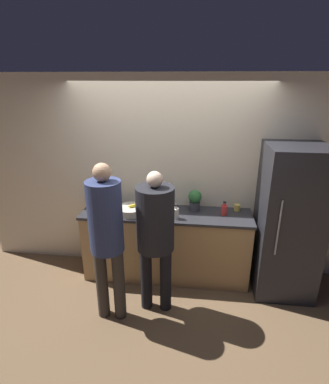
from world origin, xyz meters
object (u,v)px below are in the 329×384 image
refrigerator (288,222)px  bottle_green (94,205)px  potted_plant (195,200)px  person_center (155,229)px  bottle_red (224,210)px  cup_yellow (237,208)px  bottle_clear (176,213)px  utensil_crock (156,200)px  person_left (106,231)px  fruit_bowl (130,210)px

refrigerator → bottle_green: size_ratio=13.17×
refrigerator → potted_plant: (-1.12, 0.20, 0.15)m
potted_plant → person_center: bearing=-117.6°
bottle_red → cup_yellow: bearing=39.6°
bottle_green → bottle_clear: bearing=-8.9°
bottle_clear → cup_yellow: (0.77, 0.33, -0.03)m
refrigerator → cup_yellow: bearing=156.2°
utensil_crock → potted_plant: bearing=-9.8°
person_center → bottle_green: size_ratio=11.89×
refrigerator → potted_plant: refrigerator is taller
utensil_crock → person_left: bearing=-108.8°
utensil_crock → bottle_green: 0.81m
person_center → bottle_clear: 0.52m
refrigerator → utensil_crock: 1.66m
refrigerator → bottle_red: 0.76m
fruit_bowl → bottle_red: bearing=5.2°
utensil_crock → cup_yellow: 1.07m
person_center → bottle_green: (-0.90, 0.65, -0.04)m
fruit_bowl → potted_plant: (0.80, 0.20, 0.10)m
refrigerator → bottle_green: refrigerator is taller
refrigerator → cup_yellow: (-0.57, 0.25, 0.05)m
utensil_crock → cup_yellow: size_ratio=3.44×
refrigerator → fruit_bowl: size_ratio=5.24×
bottle_green → potted_plant: potted_plant is taller
person_left → refrigerator: bearing=20.6°
fruit_bowl → utensil_crock: size_ratio=1.23×
refrigerator → bottle_clear: 1.34m
refrigerator → bottle_clear: (-1.34, -0.08, 0.08)m
refrigerator → bottle_green: bearing=177.8°
bottle_red → potted_plant: size_ratio=0.65×
fruit_bowl → bottle_green: 0.51m
person_left → utensil_crock: bearing=71.2°
fruit_bowl → bottle_clear: size_ratio=1.90×
refrigerator → person_left: refrigerator is taller
utensil_crock → bottle_clear: bearing=-51.0°
bottle_red → person_center: bearing=-139.0°
cup_yellow → potted_plant: potted_plant is taller
fruit_bowl → bottle_green: size_ratio=2.51×
refrigerator → bottle_green: (-2.42, 0.09, 0.06)m
fruit_bowl → cup_yellow: 1.37m
fruit_bowl → utensil_crock: utensil_crock is taller
person_center → bottle_clear: person_center is taller
utensil_crock → bottle_clear: utensil_crock is taller
utensil_crock → bottle_clear: size_ratio=1.54×
refrigerator → utensil_crock: (-1.64, 0.29, 0.08)m
person_center → potted_plant: person_center is taller
person_left → potted_plant: (0.87, 0.95, 0.01)m
person_left → bottle_clear: size_ratio=9.65×
bottle_green → bottle_red: 1.67m
refrigerator → person_left: size_ratio=1.03×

